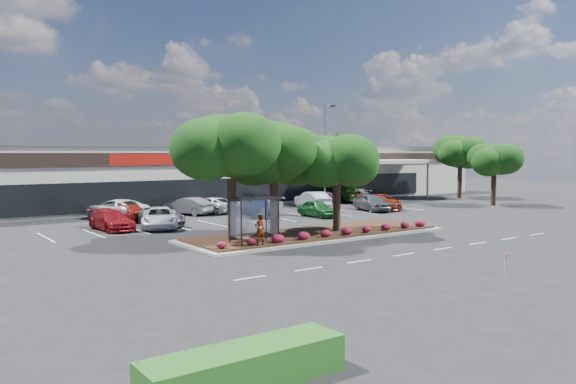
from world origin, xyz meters
TOP-DOWN VIEW (x-y plane):
  - ground at (0.00, 0.00)m, footprint 160.00×160.00m
  - retail_store at (0.06, 33.91)m, footprint 80.40×25.20m
  - landscape_island at (-2.00, 4.00)m, footprint 18.00×6.00m
  - lane_markings at (-0.14, 10.42)m, footprint 33.12×20.06m
  - shrub_row at (-2.00, 1.90)m, footprint 17.00×0.80m
  - bus_shelter at (-7.50, 2.95)m, footprint 2.75×1.55m
  - island_tree_west at (-8.00, 4.50)m, footprint 7.20×7.20m
  - island_tree_mid at (-4.50, 5.20)m, footprint 6.60×6.60m
  - island_tree_east at (-0.50, 3.70)m, footprint 5.80×5.80m
  - hedge_south_west at (-18.00, -13.50)m, footprint 5.00×1.30m
  - tree_east_near at (26.00, 10.00)m, footprint 5.60×5.60m
  - tree_east_far at (31.00, 18.00)m, footprint 6.40×6.40m
  - conifer_north_east at (34.00, 44.00)m, footprint 3.96×3.96m
  - person_waiting at (-7.83, 1.70)m, footprint 0.63×0.41m
  - light_pole at (11.30, 19.18)m, footprint 1.39×0.85m
  - survey_stake at (-2.44, -10.02)m, footprint 0.07×0.14m
  - car_0 at (-11.94, 14.52)m, footprint 2.25×4.93m
  - car_1 at (-8.80, 13.50)m, footprint 4.35×5.87m
  - car_2 at (-8.15, 14.72)m, footprint 2.61×5.19m
  - car_4 at (0.96, 15.54)m, footprint 3.43×5.27m
  - car_5 at (4.84, 12.41)m, footprint 1.68×4.15m
  - car_6 at (11.93, 13.25)m, footprint 3.13×5.07m
  - car_7 at (13.09, 13.62)m, footprint 3.05×5.20m
  - car_8 at (14.72, 14.68)m, footprint 3.95×5.37m
  - car_9 at (-9.45, 20.70)m, footprint 4.51×6.47m
  - car_10 at (-9.35, 18.95)m, footprint 2.80×4.54m
  - car_11 at (-3.36, 20.28)m, footprint 3.34×4.85m
  - car_12 at (-1.06, 20.36)m, footprint 3.89×5.59m
  - car_13 at (1.95, 17.85)m, footprint 4.16×5.84m
  - car_14 at (9.02, 18.48)m, footprint 2.67×5.22m
  - car_15 at (12.46, 21.52)m, footprint 2.40×4.40m
  - car_16 at (16.12, 22.37)m, footprint 3.04×6.17m
  - car_17 at (17.25, 21.49)m, footprint 3.64×5.58m

SIDE VIEW (x-z plane):
  - ground at x=0.00m, z-range 0.00..0.00m
  - lane_markings at x=-0.14m, z-range 0.00..0.01m
  - landscape_island at x=-2.00m, z-range -0.01..0.25m
  - hedge_south_west at x=-18.00m, z-range 0.00..0.90m
  - shrub_row at x=-2.00m, z-range 0.26..0.76m
  - survey_stake at x=-2.44m, z-range 0.14..1.09m
  - car_8 at x=14.72m, z-range 0.00..1.36m
  - car_15 at x=12.46m, z-range 0.00..1.37m
  - car_0 at x=-11.94m, z-range 0.00..1.40m
  - car_2 at x=-8.15m, z-range 0.00..1.41m
  - car_5 at x=4.84m, z-range 0.00..1.41m
  - car_7 at x=13.09m, z-range 0.00..1.42m
  - car_12 at x=-1.06m, z-range 0.00..1.42m
  - car_10 at x=-9.35m, z-range 0.00..1.44m
  - car_1 at x=-8.80m, z-range 0.00..1.48m
  - car_17 at x=17.25m, z-range 0.00..1.50m
  - car_11 at x=-3.36m, z-range 0.00..1.51m
  - car_13 at x=1.95m, z-range 0.00..1.57m
  - car_6 at x=11.93m, z-range 0.00..1.61m
  - car_9 at x=-9.45m, z-range 0.00..1.64m
  - car_14 at x=9.02m, z-range 0.00..1.64m
  - car_4 at x=0.96m, z-range 0.00..1.67m
  - car_16 at x=16.12m, z-range 0.00..1.72m
  - person_waiting at x=-7.83m, z-range 0.26..1.98m
  - bus_shelter at x=-7.50m, z-range 1.01..3.60m
  - retail_store at x=0.06m, z-range 0.03..6.28m
  - tree_east_near at x=26.00m, z-range 0.00..6.51m
  - island_tree_east at x=-0.50m, z-range 0.26..6.76m
  - tree_east_far at x=31.00m, z-range 0.00..7.62m
  - island_tree_mid at x=-4.50m, z-range 0.26..7.58m
  - island_tree_west at x=-8.00m, z-range 0.26..8.15m
  - conifer_north_east at x=34.00m, z-range 0.00..9.00m
  - light_pole at x=11.30m, z-range -0.57..9.76m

